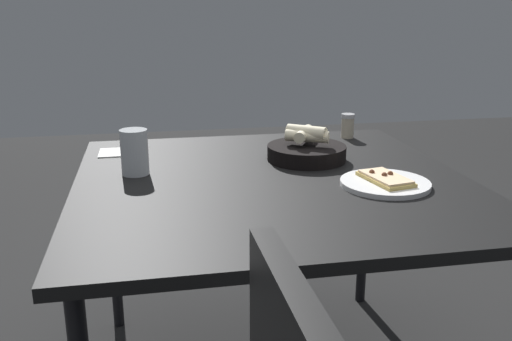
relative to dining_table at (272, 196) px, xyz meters
The scene contains 6 objects.
dining_table is the anchor object (origin of this frame).
pizza_plate 0.33m from the dining_table, 156.38° to the left, with size 0.25×0.25×0.04m.
bread_basket 0.24m from the dining_table, 130.97° to the right, with size 0.25×0.25×0.11m.
beer_glass 0.42m from the dining_table, 16.74° to the right, with size 0.08×0.08×0.13m.
pepper_shaker 0.60m from the dining_table, 131.01° to the right, with size 0.05×0.05×0.09m.
napkin 0.58m from the dining_table, 41.15° to the right, with size 0.16×0.12×0.00m.
Camera 1 is at (0.34, 1.51, 1.22)m, focal length 39.32 mm.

